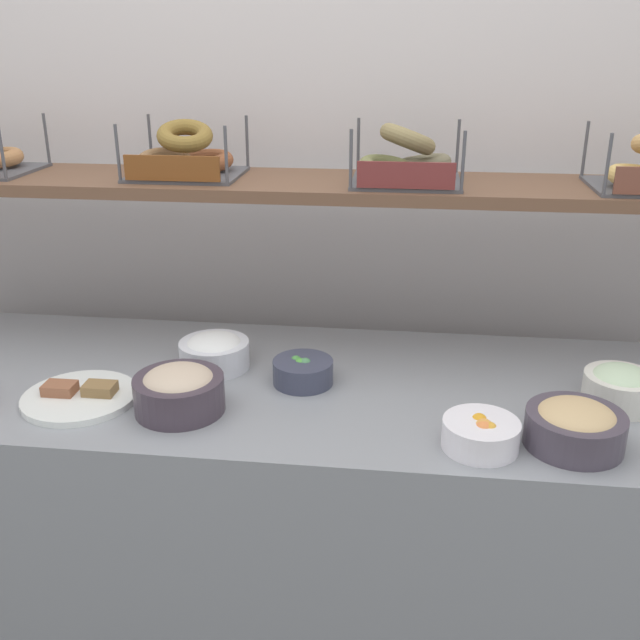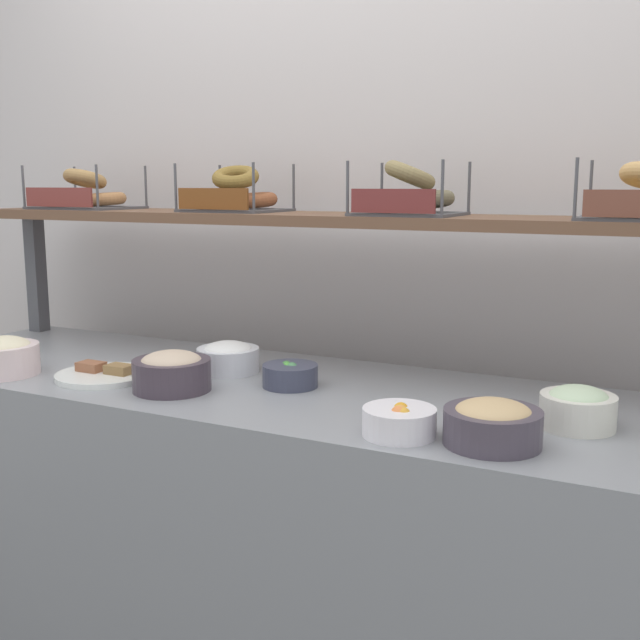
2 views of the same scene
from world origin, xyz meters
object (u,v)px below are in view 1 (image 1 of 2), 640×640
bagel_basket_cinnamon_raisin (185,157)px  bowl_hummus (575,426)px  bowl_tuna_salad (179,390)px  bowl_scallion_spread (620,386)px  bowl_cream_cheese (214,351)px  bowl_veggie_mix (303,372)px  serving_plate_white (80,396)px  bagel_basket_poppy (406,162)px  bowl_fruit_salad (481,434)px

bagel_basket_cinnamon_raisin → bowl_hummus: bearing=-28.1°
bowl_hummus → bowl_tuna_salad: bearing=176.8°
bowl_scallion_spread → bowl_cream_cheese: bowl_scallion_spread is taller
bowl_veggie_mix → bowl_scallion_spread: 0.71m
serving_plate_white → bowl_scallion_spread: bearing=6.1°
serving_plate_white → bagel_basket_poppy: (0.70, 0.40, 0.47)m
bagel_basket_poppy → serving_plate_white: bearing=-150.4°
serving_plate_white → bagel_basket_cinnamon_raisin: 0.65m
serving_plate_white → bagel_basket_poppy: size_ratio=0.93×
bowl_veggie_mix → bagel_basket_poppy: bearing=49.4°
bowl_veggie_mix → bowl_scallion_spread: bowl_scallion_spread is taller
bagel_basket_cinnamon_raisin → bowl_scallion_spread: bearing=-15.9°
bowl_fruit_salad → bagel_basket_cinnamon_raisin: size_ratio=0.56×
bowl_scallion_spread → bagel_basket_poppy: (-0.49, 0.27, 0.44)m
bowl_cream_cheese → serving_plate_white: size_ratio=0.67×
bowl_veggie_mix → bowl_cream_cheese: (-0.23, 0.06, 0.01)m
bowl_fruit_salad → bowl_veggie_mix: size_ratio=1.08×
bowl_cream_cheese → bagel_basket_cinnamon_raisin: size_ratio=0.62×
bowl_scallion_spread → serving_plate_white: 1.20m
bowl_tuna_salad → bowl_scallion_spread: (0.96, 0.14, -0.00)m
bowl_hummus → bowl_cream_cheese: size_ratio=1.14×
bowl_fruit_salad → bowl_scallion_spread: size_ratio=0.96×
bowl_scallion_spread → bowl_veggie_mix: bearing=178.5°
bagel_basket_poppy → bowl_hummus: bearing=-52.3°
bowl_veggie_mix → bowl_cream_cheese: bearing=164.5°
serving_plate_white → bowl_hummus: bearing=-3.4°
bagel_basket_cinnamon_raisin → bowl_fruit_salad: bearing=-35.5°
bowl_fruit_salad → bowl_tuna_salad: bearing=173.2°
bowl_tuna_salad → serving_plate_white: size_ratio=0.77×
bowl_fruit_salad → bowl_tuna_salad: size_ratio=0.78×
bowl_hummus → bagel_basket_poppy: bagel_basket_poppy is taller
bowl_veggie_mix → bagel_basket_poppy: (0.22, 0.26, 0.45)m
bowl_scallion_spread → serving_plate_white: bearing=-173.9°
bowl_fruit_salad → bowl_tuna_salad: (-0.64, 0.08, 0.02)m
bowl_cream_cheese → bowl_fruit_salad: bearing=-26.0°
bowl_hummus → bowl_cream_cheese: 0.85m
bowl_tuna_salad → bowl_veggie_mix: size_ratio=1.38×
bowl_fruit_salad → bagel_basket_cinnamon_raisin: bagel_basket_cinnamon_raisin is taller
serving_plate_white → bagel_basket_poppy: 0.94m
bowl_fruit_salad → bowl_veggie_mix: bearing=148.5°
bowl_hummus → bowl_cream_cheese: bowl_hummus is taller
bowl_cream_cheese → bagel_basket_poppy: (0.45, 0.19, 0.44)m
bowl_fruit_salad → bowl_veggie_mix: 0.46m
bowl_scallion_spread → bowl_hummus: bearing=-125.1°
bowl_scallion_spread → bagel_basket_cinnamon_raisin: size_ratio=0.58×
bowl_fruit_salad → bowl_cream_cheese: bearing=154.0°
bagel_basket_poppy → bowl_veggie_mix: bearing=-130.6°
bowl_hummus → bowl_cream_cheese: (-0.81, 0.27, -0.00)m
bowl_fruit_salad → bowl_hummus: bearing=9.4°
bowl_cream_cheese → bagel_basket_cinnamon_raisin: bearing=116.6°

